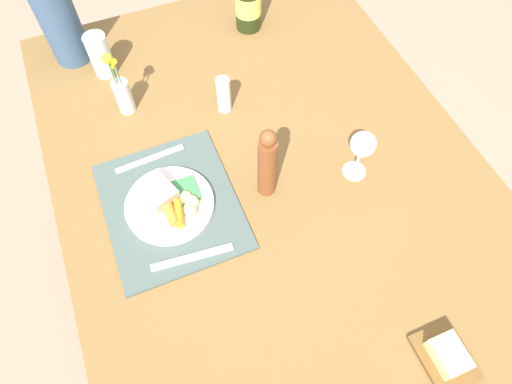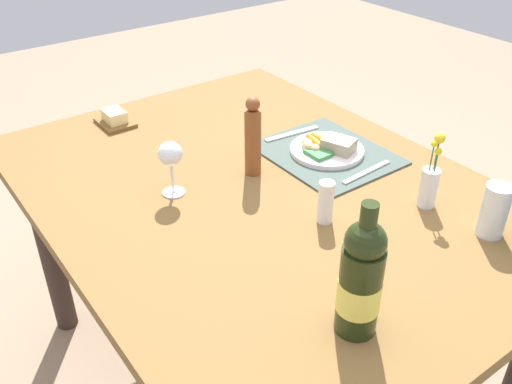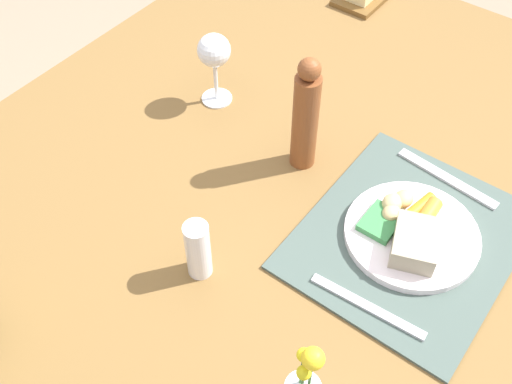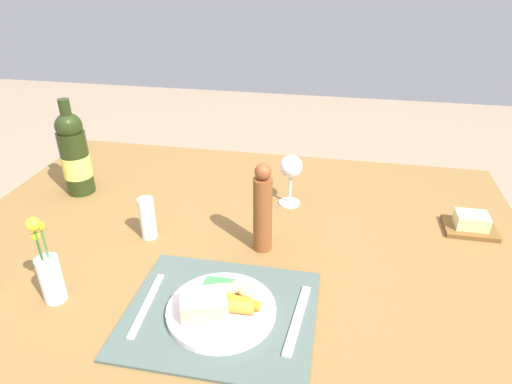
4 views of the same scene
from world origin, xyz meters
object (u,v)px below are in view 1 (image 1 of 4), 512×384
at_px(knife, 192,257).
at_px(pepper_mill, 267,164).
at_px(dining_table, 266,184).
at_px(fork, 150,159).
at_px(salt_shaker, 224,95).
at_px(flower_vase, 122,92).
at_px(water_tumbler, 101,57).
at_px(butter_dish, 447,356).
at_px(cooler_bottle, 60,22).
at_px(wine_glass, 363,146).
at_px(dinner_plate, 170,202).

height_order(knife, pepper_mill, pepper_mill).
relative_size(dining_table, fork, 7.87).
bearing_deg(fork, salt_shaker, 107.83).
xyz_separation_m(fork, knife, (0.31, 0.02, 0.00)).
bearing_deg(flower_vase, water_tumbler, -171.78).
bearing_deg(butter_dish, cooler_bottle, -155.35).
height_order(dining_table, wine_glass, wine_glass).
height_order(salt_shaker, pepper_mill, pepper_mill).
xyz_separation_m(dining_table, pepper_mill, (0.07, -0.03, 0.21)).
xyz_separation_m(dining_table, wine_glass, (0.11, 0.20, 0.22)).
distance_m(knife, water_tumbler, 0.68).
bearing_deg(dinner_plate, dining_table, 96.09).
bearing_deg(wine_glass, pepper_mill, -99.48).
height_order(fork, water_tumbler, water_tumbler).
xyz_separation_m(fork, pepper_mill, (0.20, 0.25, 0.10)).
bearing_deg(pepper_mill, dining_table, 156.65).
bearing_deg(butter_dish, flower_vase, -154.12).
bearing_deg(cooler_bottle, dining_table, 33.48).
height_order(butter_dish, salt_shaker, salt_shaker).
xyz_separation_m(cooler_bottle, pepper_mill, (0.67, 0.36, -0.02)).
bearing_deg(cooler_bottle, dinner_plate, 11.17).
distance_m(dining_table, salt_shaker, 0.28).
height_order(fork, salt_shaker, salt_shaker).
bearing_deg(wine_glass, cooler_bottle, -139.81).
height_order(dining_table, flower_vase, flower_vase).
bearing_deg(dining_table, dinner_plate, -83.91).
distance_m(wine_glass, water_tumbler, 0.80).
relative_size(flower_vase, butter_dish, 1.58).
bearing_deg(pepper_mill, fork, -128.04).
bearing_deg(dining_table, wine_glass, 61.46).
bearing_deg(salt_shaker, cooler_bottle, -136.19).
bearing_deg(knife, pepper_mill, 121.40).
xyz_separation_m(salt_shaker, pepper_mill, (0.29, 0.01, 0.05)).
relative_size(fork, flower_vase, 0.91).
bearing_deg(pepper_mill, water_tumbler, -153.01).
distance_m(butter_dish, wine_glass, 0.49).
xyz_separation_m(flower_vase, salt_shaker, (0.10, 0.26, -0.01)).
xyz_separation_m(knife, salt_shaker, (-0.41, 0.23, 0.05)).
bearing_deg(butter_dish, dinner_plate, -143.17).
bearing_deg(dining_table, salt_shaker, -170.84).
distance_m(flower_vase, wine_glass, 0.66).
bearing_deg(salt_shaker, water_tumbler, -133.82).
relative_size(butter_dish, wine_glass, 0.86).
relative_size(knife, wine_glass, 1.29).
distance_m(dinner_plate, cooler_bottle, 0.65).
distance_m(cooler_bottle, pepper_mill, 0.76).
distance_m(butter_dish, cooler_bottle, 1.31).
height_order(dining_table, pepper_mill, pepper_mill).
distance_m(fork, butter_dish, 0.84).
relative_size(wine_glass, water_tumbler, 1.14).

